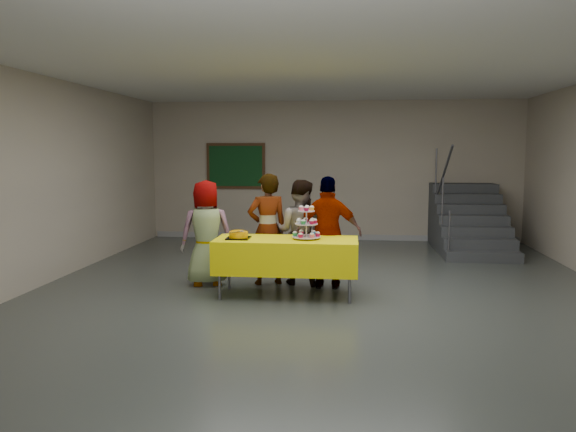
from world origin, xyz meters
name	(u,v)px	position (x,y,z in m)	size (l,w,h in m)	color
room_shell	(321,135)	(0.00, 0.02, 2.13)	(10.00, 10.04, 3.02)	#4C514C
bake_table	(286,255)	(-0.45, 0.07, 0.56)	(1.88, 0.78, 0.77)	#595960
cupcake_stand	(306,225)	(-0.19, 0.08, 0.95)	(0.38, 0.38, 0.44)	silver
bear_cake	(238,234)	(-1.08, 0.01, 0.83)	(0.32, 0.36, 0.12)	black
schoolchild_a	(207,233)	(-1.66, 0.57, 0.76)	(0.74, 0.48, 1.51)	slate
schoolchild_b	(267,229)	(-0.80, 0.72, 0.80)	(0.59, 0.38, 1.61)	slate
schoolchild_c	(300,232)	(-0.34, 0.78, 0.76)	(0.74, 0.57, 1.52)	slate
schoolchild_d	(328,233)	(0.08, 0.57, 0.79)	(0.92, 0.38, 1.58)	slate
staircase	(467,224)	(2.70, 4.13, 0.49)	(1.30, 2.40, 2.04)	#424447
noticeboard	(236,166)	(-2.13, 4.96, 1.60)	(1.30, 0.05, 1.00)	#472B16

